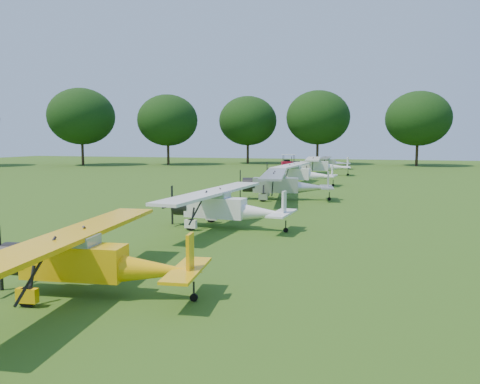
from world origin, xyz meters
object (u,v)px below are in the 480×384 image
(aircraft_2, at_px, (89,257))
(aircraft_5, at_px, (298,172))
(aircraft_7, at_px, (329,162))
(golf_cart, at_px, (288,162))
(aircraft_4, at_px, (283,183))
(aircraft_3, at_px, (224,205))
(aircraft_6, at_px, (318,164))

(aircraft_2, xyz_separation_m, aircraft_5, (0.57, 33.44, 0.13))
(aircraft_7, relative_size, golf_cart, 3.67)
(aircraft_4, bearing_deg, aircraft_3, -102.33)
(aircraft_3, distance_m, aircraft_7, 48.81)
(aircraft_3, relative_size, golf_cart, 3.97)
(aircraft_3, height_order, aircraft_4, aircraft_4)
(aircraft_5, distance_m, aircraft_6, 13.19)
(aircraft_4, bearing_deg, aircraft_7, 81.41)
(aircraft_2, bearing_deg, golf_cart, 88.79)
(aircraft_3, distance_m, aircraft_4, 11.57)
(aircraft_7, bearing_deg, aircraft_5, -92.26)
(aircraft_4, relative_size, aircraft_5, 1.00)
(aircraft_5, bearing_deg, aircraft_3, -86.46)
(aircraft_3, height_order, aircraft_6, aircraft_6)
(aircraft_2, bearing_deg, aircraft_5, 82.56)
(aircraft_3, distance_m, golf_cart, 54.33)
(aircraft_6, bearing_deg, aircraft_7, 83.95)
(aircraft_2, distance_m, golf_cart, 64.82)
(aircraft_3, bearing_deg, aircraft_6, 94.27)
(aircraft_2, xyz_separation_m, golf_cart, (-5.93, 64.54, -0.47))
(aircraft_3, xyz_separation_m, golf_cart, (-6.44, 53.95, -0.52))
(aircraft_6, distance_m, aircraft_7, 12.78)
(aircraft_3, relative_size, aircraft_6, 0.88)
(aircraft_2, height_order, golf_cart, golf_cart)
(aircraft_2, bearing_deg, aircraft_7, 82.50)
(aircraft_4, distance_m, aircraft_6, 24.48)
(aircraft_4, height_order, aircraft_5, aircraft_5)
(aircraft_5, relative_size, golf_cart, 4.23)
(aircraft_5, bearing_deg, golf_cart, 105.49)
(aircraft_2, relative_size, aircraft_5, 0.89)
(aircraft_4, bearing_deg, aircraft_5, 84.49)
(aircraft_3, xyz_separation_m, aircraft_4, (0.71, 11.55, 0.08))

